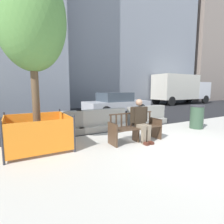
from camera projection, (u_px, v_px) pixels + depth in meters
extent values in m
plane|color=#B7B2A8|center=(186.00, 150.00, 4.70)|extent=(200.00, 200.00, 0.00)
cube|color=black|center=(79.00, 112.00, 12.21)|extent=(120.00, 12.00, 0.01)
cube|color=#473323|center=(113.00, 134.00, 5.02)|extent=(0.06, 0.51, 0.66)
cube|color=#473323|center=(156.00, 128.00, 5.80)|extent=(0.06, 0.51, 0.66)
cube|color=#473323|center=(136.00, 134.00, 5.42)|extent=(0.04, 0.32, 0.45)
cube|color=#473323|center=(140.00, 129.00, 5.19)|extent=(1.60, 0.09, 0.02)
cube|color=#473323|center=(138.00, 128.00, 5.29)|extent=(1.60, 0.09, 0.02)
cube|color=#473323|center=(136.00, 127.00, 5.39)|extent=(1.60, 0.09, 0.02)
cube|color=#473323|center=(134.00, 127.00, 5.49)|extent=(1.60, 0.09, 0.02)
cube|color=#473323|center=(132.00, 126.00, 5.59)|extent=(1.60, 0.09, 0.02)
cube|color=#473323|center=(132.00, 113.00, 5.55)|extent=(1.60, 0.06, 0.04)
cube|color=#473323|center=(111.00, 122.00, 5.22)|extent=(0.04, 0.03, 0.38)
cube|color=#473323|center=(116.00, 121.00, 5.31)|extent=(0.04, 0.03, 0.38)
cube|color=#473323|center=(121.00, 121.00, 5.40)|extent=(0.04, 0.03, 0.38)
cube|color=#473323|center=(127.00, 120.00, 5.49)|extent=(0.04, 0.03, 0.38)
cube|color=#473323|center=(131.00, 120.00, 5.57)|extent=(0.04, 0.03, 0.38)
cube|color=#473323|center=(136.00, 119.00, 5.66)|extent=(0.04, 0.03, 0.38)
cube|color=#473323|center=(141.00, 119.00, 5.75)|extent=(0.04, 0.03, 0.38)
cube|color=#473323|center=(145.00, 118.00, 5.84)|extent=(0.04, 0.03, 0.38)
cube|color=#473323|center=(150.00, 118.00, 5.93)|extent=(0.04, 0.03, 0.38)
cube|color=#473323|center=(113.00, 124.00, 4.96)|extent=(0.06, 0.46, 0.03)
cube|color=#473323|center=(157.00, 119.00, 5.74)|extent=(0.06, 0.46, 0.03)
cube|color=#2D2319|center=(138.00, 116.00, 5.48)|extent=(0.40, 0.25, 0.56)
sphere|color=#9E755B|center=(139.00, 102.00, 5.40)|extent=(0.21, 0.21, 0.21)
cube|color=#7F705B|center=(140.00, 127.00, 5.28)|extent=(0.15, 0.44, 0.14)
cube|color=#7F705B|center=(145.00, 126.00, 5.37)|extent=(0.15, 0.44, 0.14)
cube|color=#7F705B|center=(144.00, 137.00, 5.17)|extent=(0.11, 0.11, 0.45)
cube|color=#7F705B|center=(148.00, 136.00, 5.25)|extent=(0.11, 0.11, 0.45)
cube|color=#4C2319|center=(145.00, 143.00, 5.12)|extent=(0.11, 0.26, 0.08)
cube|color=#4C2319|center=(150.00, 142.00, 5.21)|extent=(0.11, 0.26, 0.08)
cube|color=#2D2319|center=(133.00, 115.00, 5.33)|extent=(0.09, 0.12, 0.48)
cube|color=#2D2319|center=(145.00, 114.00, 5.56)|extent=(0.09, 0.12, 0.48)
cube|color=#ADA89E|center=(102.00, 127.00, 6.89)|extent=(2.01, 0.70, 0.24)
cube|color=#ADA89E|center=(102.00, 117.00, 6.83)|extent=(2.00, 0.32, 0.60)
cube|color=gray|center=(54.00, 133.00, 6.02)|extent=(2.02, 0.73, 0.24)
cube|color=gray|center=(54.00, 121.00, 5.97)|extent=(2.01, 0.35, 0.60)
cube|color=gray|center=(146.00, 122.00, 8.09)|extent=(2.01, 0.70, 0.24)
cube|color=gray|center=(146.00, 113.00, 8.04)|extent=(2.00, 0.32, 0.60)
cylinder|color=brown|center=(36.00, 100.00, 4.65)|extent=(0.19, 0.19, 2.65)
ellipsoid|color=#568942|center=(31.00, 19.00, 4.38)|extent=(1.73, 1.73, 2.59)
cylinder|color=#2D2D33|center=(2.00, 143.00, 3.70)|extent=(0.05, 0.05, 0.97)
cylinder|color=#2D2D33|center=(74.00, 134.00, 4.47)|extent=(0.05, 0.05, 0.97)
cylinder|color=#2D2D33|center=(5.00, 129.00, 5.05)|extent=(0.05, 0.05, 0.97)
cylinder|color=#2D2D33|center=(60.00, 123.00, 5.82)|extent=(0.05, 0.05, 0.97)
cube|color=orange|center=(42.00, 138.00, 4.08)|extent=(1.57, 0.03, 0.81)
cube|color=orange|center=(34.00, 126.00, 5.44)|extent=(1.57, 0.03, 0.81)
cube|color=orange|center=(4.00, 135.00, 4.38)|extent=(0.03, 1.57, 0.81)
cube|color=orange|center=(66.00, 128.00, 5.14)|extent=(0.03, 1.57, 0.81)
cube|color=#B7B7BC|center=(117.00, 105.00, 11.50)|extent=(4.28, 1.99, 0.56)
cube|color=#38424C|center=(115.00, 97.00, 11.34)|extent=(2.00, 1.70, 0.57)
cylinder|color=black|center=(125.00, 107.00, 12.95)|extent=(0.65, 0.24, 0.64)
cylinder|color=black|center=(141.00, 109.00, 11.44)|extent=(0.65, 0.24, 0.64)
cylinder|color=black|center=(93.00, 109.00, 11.62)|extent=(0.65, 0.24, 0.64)
cylinder|color=black|center=(106.00, 112.00, 10.10)|extent=(0.65, 0.24, 0.64)
cube|color=silver|center=(196.00, 90.00, 19.86)|extent=(2.01, 2.21, 1.80)
cube|color=beige|center=(176.00, 87.00, 18.16)|extent=(4.81, 2.21, 2.50)
cylinder|color=black|center=(189.00, 99.00, 20.97)|extent=(0.90, 0.28, 0.90)
cylinder|color=black|center=(205.00, 100.00, 19.20)|extent=(0.90, 0.28, 0.90)
cylinder|color=black|center=(156.00, 100.00, 18.41)|extent=(0.90, 0.28, 0.90)
cylinder|color=black|center=(171.00, 101.00, 16.64)|extent=(0.90, 0.28, 0.90)
cylinder|color=#334C38|center=(197.00, 118.00, 7.20)|extent=(0.52, 0.52, 0.90)
cylinder|color=#2D2D33|center=(197.00, 106.00, 7.13)|extent=(0.55, 0.55, 0.06)
cube|color=gray|center=(192.00, 17.00, 29.44)|extent=(13.04, 13.11, 27.46)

